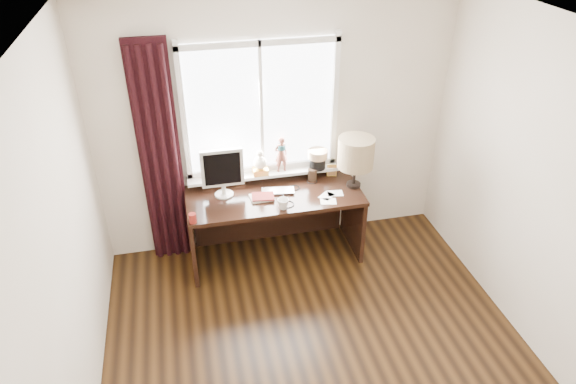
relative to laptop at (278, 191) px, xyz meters
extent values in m
cube|color=#3A220D|center=(0.05, -1.66, -0.76)|extent=(3.50, 4.00, 0.00)
cube|color=white|center=(0.05, -1.66, 1.84)|extent=(3.50, 4.00, 0.00)
cube|color=beige|center=(0.05, 0.34, 0.54)|extent=(3.50, 0.00, 2.60)
cube|color=beige|center=(-1.70, -1.66, 0.54)|extent=(0.00, 4.00, 2.60)
cube|color=beige|center=(1.80, -1.66, 0.54)|extent=(0.00, 4.00, 2.60)
imported|color=silver|center=(0.00, 0.00, 0.00)|extent=(0.35, 0.25, 0.03)
imported|color=white|center=(-0.01, -0.29, 0.04)|extent=(0.15, 0.15, 0.11)
cylinder|color=maroon|center=(-0.85, -0.33, 0.03)|extent=(0.07, 0.07, 0.09)
cube|color=white|center=(-0.10, 0.32, 0.74)|extent=(1.40, 0.02, 1.30)
cube|color=silver|center=(-0.10, 0.30, 0.11)|extent=(1.50, 0.05, 0.05)
cube|color=silver|center=(-0.10, 0.30, 1.36)|extent=(1.50, 0.05, 0.05)
cube|color=silver|center=(-0.82, 0.30, 0.74)|extent=(0.05, 0.05, 1.40)
cube|color=silver|center=(0.63, 0.30, 0.74)|extent=(0.05, 0.05, 1.40)
cube|color=silver|center=(-0.10, 0.30, 0.74)|extent=(0.03, 0.05, 1.30)
cube|color=silver|center=(-0.10, 0.25, 0.07)|extent=(1.52, 0.18, 0.03)
cylinder|color=#3F0E0C|center=(-0.60, 0.22, 0.22)|extent=(0.15, 0.15, 0.27)
cube|color=gold|center=(-0.13, 0.22, 0.12)|extent=(0.15, 0.12, 0.06)
sphere|color=beige|center=(-0.13, 0.22, 0.21)|extent=(0.13, 0.13, 0.13)
sphere|color=beige|center=(-0.13, 0.22, 0.31)|extent=(0.07, 0.07, 0.07)
imported|color=brown|center=(0.09, 0.24, 0.27)|extent=(0.15, 0.11, 0.38)
cylinder|color=#1E4C51|center=(0.09, 0.23, 0.36)|extent=(0.09, 0.09, 0.05)
cylinder|color=black|center=(0.45, 0.21, 0.15)|extent=(0.16, 0.16, 0.12)
cylinder|color=#8C6B4C|center=(0.45, 0.21, 0.25)|extent=(0.20, 0.20, 0.08)
cube|color=black|center=(-1.08, 0.26, 0.36)|extent=(0.38, 0.05, 2.25)
cylinder|color=black|center=(-1.22, 0.22, 0.34)|extent=(0.06, 0.06, 2.20)
cylinder|color=black|center=(-1.13, 0.22, 0.34)|extent=(0.06, 0.06, 2.20)
cylinder|color=black|center=(-1.04, 0.22, 0.34)|extent=(0.06, 0.06, 2.20)
cylinder|color=black|center=(-0.95, 0.22, 0.34)|extent=(0.06, 0.06, 2.20)
cube|color=#341C13|center=(-0.05, -0.03, -0.03)|extent=(1.70, 0.70, 0.04)
cube|color=#341C13|center=(-0.88, -0.03, -0.41)|extent=(0.04, 0.64, 0.71)
cube|color=#341C13|center=(0.78, -0.03, -0.41)|extent=(0.04, 0.64, 0.71)
cube|color=#341C13|center=(-0.05, 0.30, -0.41)|extent=(1.60, 0.03, 0.71)
cylinder|color=beige|center=(-0.52, 0.06, -0.01)|extent=(0.18, 0.18, 0.01)
cylinder|color=beige|center=(-0.52, 0.06, 0.05)|extent=(0.04, 0.04, 0.10)
cube|color=beige|center=(-0.52, 0.06, 0.29)|extent=(0.40, 0.04, 0.38)
cube|color=black|center=(-0.52, 0.04, 0.29)|extent=(0.34, 0.01, 0.32)
cube|color=beige|center=(-0.18, -0.08, 0.00)|extent=(0.23, 0.17, 0.02)
cube|color=#56120F|center=(-0.17, -0.09, 0.01)|extent=(0.23, 0.17, 0.01)
cylinder|color=black|center=(0.39, 0.16, 0.05)|extent=(0.09, 0.09, 0.12)
cylinder|color=black|center=(0.37, 0.17, 0.10)|extent=(0.01, 0.01, 0.22)
cylinder|color=black|center=(0.40, 0.15, 0.08)|extent=(0.01, 0.01, 0.19)
cylinder|color=black|center=(0.39, 0.17, 0.11)|extent=(0.01, 0.01, 0.25)
cylinder|color=black|center=(0.40, 0.17, 0.07)|extent=(0.01, 0.01, 0.17)
cube|color=gold|center=(0.60, 0.19, 0.05)|extent=(0.10, 0.04, 0.13)
cube|color=#996633|center=(0.60, 0.18, 0.05)|extent=(0.07, 0.02, 0.10)
cylinder|color=black|center=(0.75, -0.05, 0.00)|extent=(0.14, 0.14, 0.03)
cylinder|color=black|center=(0.75, -0.05, 0.13)|extent=(0.03, 0.03, 0.22)
cylinder|color=tan|center=(0.75, -0.05, 0.36)|extent=(0.35, 0.35, 0.30)
cube|color=white|center=(0.43, -0.27, -0.01)|extent=(0.17, 0.14, 0.00)
cube|color=white|center=(0.54, -0.15, -0.01)|extent=(0.16, 0.13, 0.00)
cube|color=white|center=(0.44, -0.17, -0.01)|extent=(0.19, 0.18, 0.00)
torus|color=black|center=(0.04, -0.24, -0.01)|extent=(0.18, 0.18, 0.01)
torus|color=black|center=(0.37, 0.12, -0.01)|extent=(0.15, 0.15, 0.01)
torus|color=black|center=(0.17, 0.04, -0.01)|extent=(0.13, 0.13, 0.01)
camera|label=1|loc=(-0.84, -4.17, 2.63)|focal=32.00mm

